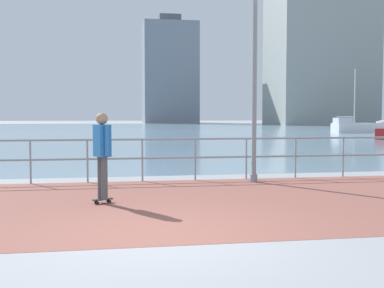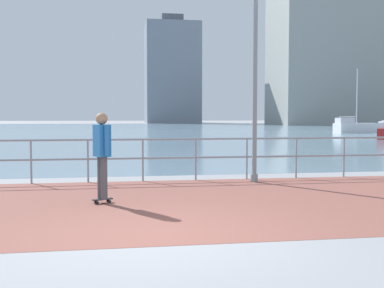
{
  "view_description": "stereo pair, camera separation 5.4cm",
  "coord_description": "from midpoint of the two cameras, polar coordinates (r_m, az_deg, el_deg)",
  "views": [
    {
      "loc": [
        -0.68,
        -6.59,
        1.71
      ],
      "look_at": [
        0.94,
        3.38,
        1.1
      ],
      "focal_mm": 43.91,
      "sensor_mm": 36.0,
      "label": 1
    },
    {
      "loc": [
        -0.63,
        -6.59,
        1.71
      ],
      "look_at": [
        0.94,
        3.38,
        1.1
      ],
      "focal_mm": 43.91,
      "sensor_mm": 36.0,
      "label": 2
    }
  ],
  "objects": [
    {
      "name": "ground",
      "position": [
        46.63,
        -8.46,
        1.34
      ],
      "size": [
        220.0,
        220.0,
        0.0
      ],
      "primitive_type": "plane",
      "color": "gray"
    },
    {
      "name": "brick_paving",
      "position": [
        9.31,
        -5.11,
        -7.13
      ],
      "size": [
        28.0,
        6.2,
        0.01
      ],
      "primitive_type": "cube",
      "color": "brown",
      "rests_on": "ground"
    },
    {
      "name": "harbor_water",
      "position": [
        57.25,
        -8.61,
        1.73
      ],
      "size": [
        180.0,
        88.0,
        0.0
      ],
      "primitive_type": "cube",
      "color": "#6B899E",
      "rests_on": "ground"
    },
    {
      "name": "waterfront_railing",
      "position": [
        12.28,
        -6.18,
        -0.94
      ],
      "size": [
        25.25,
        0.06,
        1.12
      ],
      "color": "#8C99A3",
      "rests_on": "ground"
    },
    {
      "name": "lamppost",
      "position": [
        12.08,
        7.91,
        9.74
      ],
      "size": [
        0.43,
        0.8,
        5.49
      ],
      "color": "gray",
      "rests_on": "ground"
    },
    {
      "name": "skateboarder",
      "position": [
        9.25,
        -11.02,
        -0.61
      ],
      "size": [
        0.41,
        0.54,
        1.77
      ],
      "color": "black",
      "rests_on": "ground"
    },
    {
      "name": "sailboat_yellow",
      "position": [
        49.1,
        18.91,
        2.0
      ],
      "size": [
        4.66,
        2.07,
        6.32
      ],
      "color": "white",
      "rests_on": "ground"
    },
    {
      "name": "tower_beige",
      "position": [
        92.87,
        15.26,
        12.95
      ],
      "size": [
        17.89,
        13.05,
        36.03
      ],
      "color": "#939993",
      "rests_on": "ground"
    },
    {
      "name": "tower_brick",
      "position": [
        108.93,
        -2.75,
        8.58
      ],
      "size": [
        12.08,
        11.3,
        24.47
      ],
      "color": "slate",
      "rests_on": "ground"
    }
  ]
}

